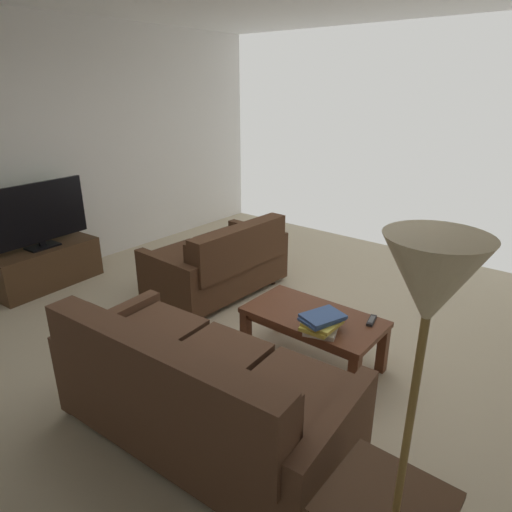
{
  "coord_description": "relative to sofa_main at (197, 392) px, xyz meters",
  "views": [
    {
      "loc": [
        -2.02,
        2.66,
        2.06
      ],
      "look_at": [
        -0.12,
        0.31,
        0.89
      ],
      "focal_mm": 31.12,
      "sensor_mm": 36.0,
      "label": 1
    }
  ],
  "objects": [
    {
      "name": "ground_plane",
      "position": [
        0.4,
        -1.21,
        -0.37
      ],
      "size": [
        5.77,
        5.83,
        0.01
      ],
      "primitive_type": "cube",
      "color": "beige"
    },
    {
      "name": "wall_right",
      "position": [
        3.29,
        -1.21,
        1.01
      ],
      "size": [
        0.12,
        5.83,
        2.77
      ],
      "primitive_type": "cube",
      "color": "white",
      "rests_on": "ground"
    },
    {
      "name": "sofa_main",
      "position": [
        0.0,
        0.0,
        0.0
      ],
      "size": [
        1.86,
        0.99,
        0.86
      ],
      "color": "black",
      "rests_on": "ground"
    },
    {
      "name": "loveseat_near",
      "position": [
        1.35,
        -1.63,
        -0.03
      ],
      "size": [
        0.89,
        1.43,
        0.79
      ],
      "color": "black",
      "rests_on": "ground"
    },
    {
      "name": "coffee_table",
      "position": [
        -0.08,
        -1.15,
        -0.01
      ],
      "size": [
        1.05,
        0.56,
        0.42
      ],
      "color": "brown",
      "rests_on": "ground"
    },
    {
      "name": "floor_lamp",
      "position": [
        -1.27,
        0.19,
        1.03
      ],
      "size": [
        0.32,
        0.32,
        1.66
      ],
      "color": "olive",
      "rests_on": "ground"
    },
    {
      "name": "tv_stand",
      "position": [
        2.94,
        -0.57,
        -0.15
      ],
      "size": [
        0.5,
        1.13,
        0.44
      ],
      "color": "#4C331E",
      "rests_on": "ground"
    },
    {
      "name": "flat_tv",
      "position": [
        2.94,
        -0.57,
        0.43
      ],
      "size": [
        0.22,
        1.08,
        0.69
      ],
      "color": "black",
      "rests_on": "tv_stand"
    },
    {
      "name": "book_stack",
      "position": [
        -0.25,
        -0.98,
        0.12
      ],
      "size": [
        0.29,
        0.34,
        0.13
      ],
      "color": "silver",
      "rests_on": "coffee_table"
    },
    {
      "name": "tv_remote",
      "position": [
        -0.47,
        -1.33,
        0.07
      ],
      "size": [
        0.08,
        0.17,
        0.02
      ],
      "color": "black",
      "rests_on": "coffee_table"
    }
  ]
}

